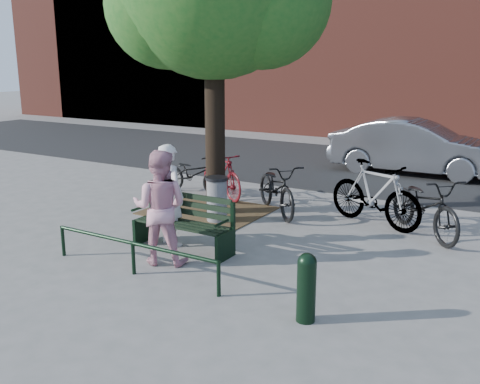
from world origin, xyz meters
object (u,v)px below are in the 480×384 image
Objects in this scene: litter_bin at (217,199)px; bicycle_c at (277,188)px; park_bench at (185,221)px; parked_car at (415,147)px; person_left at (170,195)px; bollard at (306,285)px; person_right at (160,207)px.

bicycle_c is (0.73, 1.13, 0.08)m from litter_bin.
litter_bin is at bearing 104.91° from park_bench.
park_bench is 0.38× the size of parked_car.
parked_car reaches higher than bicycle_c.
parked_car is (2.14, 8.17, -0.11)m from person_left.
bollard is at bearing -104.84° from bicycle_c.
person_right reaches higher than bollard.
parked_car is at bearing 77.85° from park_bench.
person_left is 3.47m from bollard.
person_right is 0.87× the size of bicycle_c.
person_left is 0.86m from person_right.
bicycle_c is (0.67, 2.66, -0.33)m from person_left.
litter_bin is at bearing 137.71° from bollard.
person_right is 2.84m from bollard.
person_left reaches higher than bicycle_c.
bollard is (2.74, -0.63, -0.42)m from person_right.
person_right is at bearing -78.39° from litter_bin.
parked_car is at bearing 71.66° from litter_bin.
litter_bin is (-0.06, 1.53, -0.42)m from person_left.
bicycle_c is at bearing -116.26° from person_right.
person_right is at bearing 134.11° from person_left.
bollard is 0.97× the size of litter_bin.
person_right is 2.00× the size of litter_bin.
parked_car is (1.73, 8.93, -0.13)m from person_right.
person_right is (0.41, -0.76, 0.02)m from person_left.
person_right is 2.38m from litter_bin.
bicycle_c is at bearing 121.47° from bollard.
person_left reaches higher than park_bench.
litter_bin is at bearing -169.16° from bicycle_c.
person_right is at bearing -86.34° from park_bench.
bollard is 9.62m from parked_car.
bicycle_c is at bearing 163.76° from parked_car.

